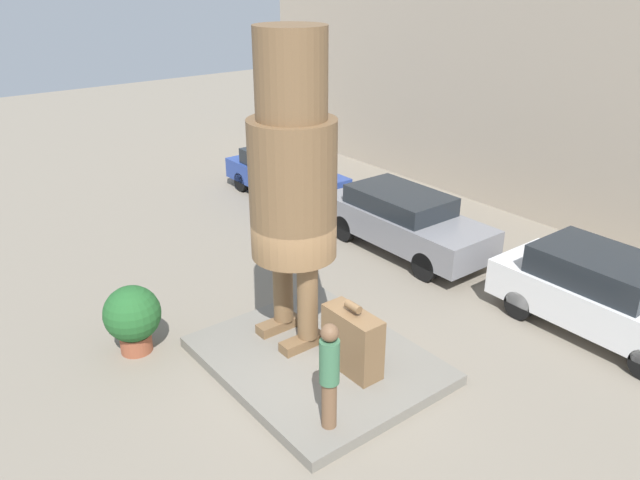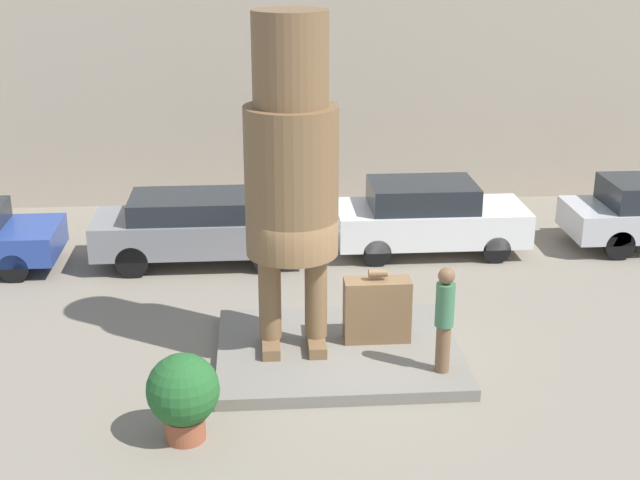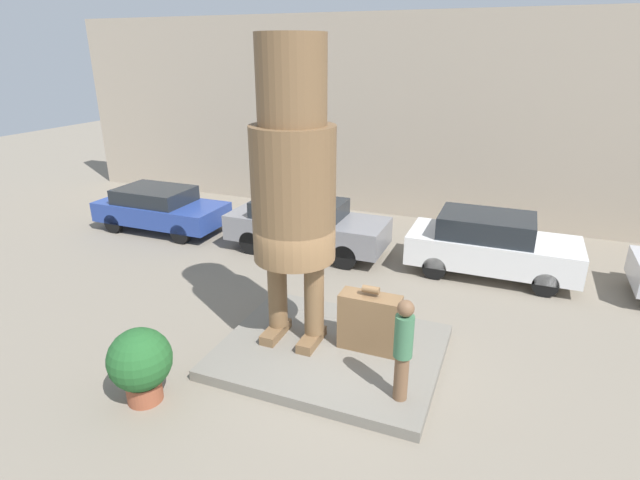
# 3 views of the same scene
# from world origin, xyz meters

# --- Properties ---
(ground_plane) EXTENTS (60.00, 60.00, 0.00)m
(ground_plane) POSITION_xyz_m (0.00, 0.00, 0.00)
(ground_plane) COLOR gray
(pedestal) EXTENTS (4.09, 3.33, 0.20)m
(pedestal) POSITION_xyz_m (0.00, 0.00, 0.10)
(pedestal) COLOR slate
(pedestal) RESTS_ON ground_plane
(building_backdrop) EXTENTS (28.00, 0.60, 6.66)m
(building_backdrop) POSITION_xyz_m (0.00, 9.31, 3.33)
(building_backdrop) COLOR tan
(building_backdrop) RESTS_ON ground_plane
(statue_figure) EXTENTS (1.51, 1.51, 5.57)m
(statue_figure) POSITION_xyz_m (-0.76, 0.09, 3.45)
(statue_figure) COLOR brown
(statue_figure) RESTS_ON pedestal
(giant_suitcase) EXTENTS (1.13, 0.46, 1.29)m
(giant_suitcase) POSITION_xyz_m (0.68, 0.24, 0.76)
(giant_suitcase) COLOR brown
(giant_suitcase) RESTS_ON pedestal
(tourist) EXTENTS (0.30, 0.30, 1.77)m
(tourist) POSITION_xyz_m (1.57, -0.98, 1.17)
(tourist) COLOR brown
(tourist) RESTS_ON pedestal
(parked_car_grey) EXTENTS (4.58, 1.72, 1.52)m
(parked_car_grey) POSITION_xyz_m (-2.58, 4.72, 0.82)
(parked_car_grey) COLOR gray
(parked_car_grey) RESTS_ON ground_plane
(parked_car_white) EXTENTS (4.21, 1.77, 1.61)m
(parked_car_white) POSITION_xyz_m (2.48, 5.01, 0.84)
(parked_car_white) COLOR silver
(parked_car_white) RESTS_ON ground_plane
(planter_pot) EXTENTS (1.04, 1.04, 1.31)m
(planter_pot) POSITION_xyz_m (-2.43, -2.37, 0.73)
(planter_pot) COLOR brown
(planter_pot) RESTS_ON ground_plane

